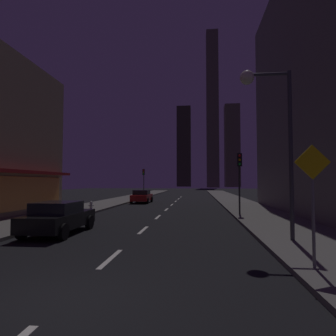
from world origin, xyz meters
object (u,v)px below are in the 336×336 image
(car_parked_near, at_px, (59,217))
(fire_hydrant_far_left, at_px, (91,205))
(traffic_light_far_left, at_px, (144,176))
(pedestrian_crossing_sign, at_px, (313,194))
(street_lamp_right, at_px, (268,112))
(traffic_light_near_right, at_px, (239,170))
(car_parked_far, at_px, (142,196))

(car_parked_near, bearing_deg, fire_hydrant_far_left, 103.04)
(traffic_light_far_left, bearing_deg, pedestrian_crossing_sign, -72.38)
(fire_hydrant_far_left, height_order, pedestrian_crossing_sign, pedestrian_crossing_sign)
(fire_hydrant_far_left, distance_m, street_lamp_right, 16.42)
(street_lamp_right, bearing_deg, car_parked_near, 173.16)
(fire_hydrant_far_left, bearing_deg, car_parked_near, -76.96)
(traffic_light_far_left, xyz_separation_m, pedestrian_crossing_sign, (11.10, -34.95, -1.18))
(car_parked_near, relative_size, traffic_light_near_right, 1.01)
(fire_hydrant_far_left, xyz_separation_m, traffic_light_far_left, (0.40, 20.35, 2.74))
(pedestrian_crossing_sign, bearing_deg, traffic_light_far_left, 107.62)
(fire_hydrant_far_left, xyz_separation_m, pedestrian_crossing_sign, (11.50, -14.60, 1.56))
(traffic_light_near_right, bearing_deg, car_parked_near, -140.24)
(car_parked_near, distance_m, car_parked_far, 19.30)
(car_parked_far, bearing_deg, fire_hydrant_far_left, -103.79)
(traffic_light_near_right, bearing_deg, traffic_light_far_left, 115.85)
(car_parked_near, bearing_deg, traffic_light_far_left, 93.59)
(traffic_light_far_left, xyz_separation_m, street_lamp_right, (10.88, -31.36, 1.87))
(car_parked_far, xyz_separation_m, traffic_light_near_right, (9.10, -11.73, 2.45))
(fire_hydrant_far_left, xyz_separation_m, traffic_light_near_right, (11.40, -2.36, 2.74))
(car_parked_near, distance_m, fire_hydrant_far_left, 10.20)
(car_parked_far, bearing_deg, traffic_light_near_right, -52.19)
(car_parked_near, relative_size, pedestrian_crossing_sign, 1.34)
(traffic_light_near_right, height_order, pedestrian_crossing_sign, traffic_light_near_right)
(traffic_light_far_left, distance_m, pedestrian_crossing_sign, 36.69)
(street_lamp_right, xyz_separation_m, pedestrian_crossing_sign, (0.22, -3.59, -3.05))
(car_parked_far, xyz_separation_m, pedestrian_crossing_sign, (9.20, -23.96, 1.28))
(traffic_light_near_right, relative_size, traffic_light_far_left, 1.00)
(car_parked_far, relative_size, street_lamp_right, 0.64)
(car_parked_far, xyz_separation_m, fire_hydrant_far_left, (-2.30, -9.37, -0.29))
(car_parked_far, bearing_deg, street_lamp_right, -66.22)
(fire_hydrant_far_left, relative_size, street_lamp_right, 0.10)
(fire_hydrant_far_left, bearing_deg, street_lamp_right, -44.30)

